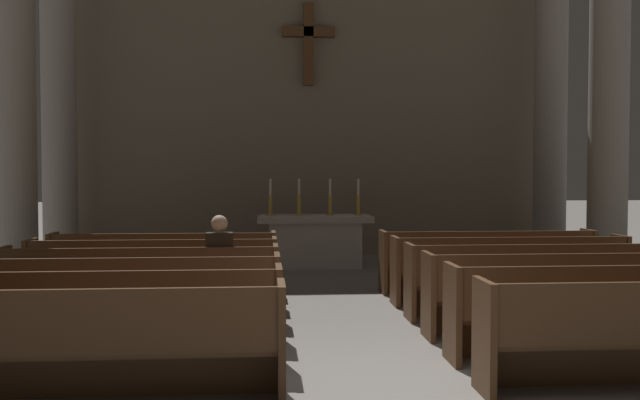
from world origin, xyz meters
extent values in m
plane|color=gray|center=(0.00, 0.00, 0.00)|extent=(80.00, 80.00, 0.00)
cube|color=brown|center=(-2.44, 0.00, 0.42)|extent=(3.16, 0.40, 0.05)
cube|color=brown|center=(-2.44, -0.23, 0.70)|extent=(3.16, 0.05, 0.50)
cube|color=brown|center=(-2.44, 0.18, 0.20)|extent=(3.16, 0.04, 0.40)
cube|color=brown|center=(-0.83, -0.02, 0.47)|extent=(0.06, 0.50, 0.95)
cube|color=brown|center=(-2.44, 0.98, 0.42)|extent=(3.16, 0.40, 0.05)
cube|color=brown|center=(-2.44, 0.76, 0.70)|extent=(3.16, 0.05, 0.50)
cube|color=brown|center=(-2.44, 1.16, 0.20)|extent=(3.16, 0.04, 0.40)
cube|color=brown|center=(-0.83, 0.96, 0.47)|extent=(0.06, 0.50, 0.95)
cube|color=brown|center=(-2.44, 1.97, 0.42)|extent=(3.16, 0.40, 0.05)
cube|color=brown|center=(-2.44, 1.74, 0.70)|extent=(3.16, 0.05, 0.50)
cube|color=brown|center=(-2.44, 2.15, 0.20)|extent=(3.16, 0.04, 0.40)
cube|color=brown|center=(-0.83, 1.95, 0.47)|extent=(0.06, 0.50, 0.95)
cube|color=brown|center=(-2.44, 2.95, 0.42)|extent=(3.16, 0.40, 0.05)
cube|color=brown|center=(-2.44, 2.73, 0.70)|extent=(3.16, 0.05, 0.50)
cube|color=brown|center=(-2.44, 3.13, 0.20)|extent=(3.16, 0.04, 0.40)
cube|color=brown|center=(-0.83, 2.93, 0.47)|extent=(0.06, 0.50, 0.95)
cube|color=brown|center=(-4.05, 2.93, 0.47)|extent=(0.06, 0.50, 0.95)
cube|color=brown|center=(-2.44, 3.94, 0.42)|extent=(3.16, 0.40, 0.05)
cube|color=brown|center=(-2.44, 3.71, 0.70)|extent=(3.16, 0.05, 0.50)
cube|color=brown|center=(-2.44, 4.12, 0.20)|extent=(3.16, 0.04, 0.40)
cube|color=brown|center=(-0.83, 3.92, 0.47)|extent=(0.06, 0.50, 0.95)
cube|color=brown|center=(-4.05, 3.92, 0.47)|extent=(0.06, 0.50, 0.95)
cube|color=brown|center=(-2.44, 4.92, 0.42)|extent=(3.16, 0.40, 0.05)
cube|color=brown|center=(-2.44, 4.70, 0.70)|extent=(3.16, 0.05, 0.50)
cube|color=brown|center=(-2.44, 5.10, 0.20)|extent=(3.16, 0.04, 0.40)
cube|color=brown|center=(-0.83, 4.90, 0.47)|extent=(0.06, 0.50, 0.95)
cube|color=brown|center=(-4.05, 4.90, 0.47)|extent=(0.06, 0.50, 0.95)
cube|color=brown|center=(0.83, -0.02, 0.47)|extent=(0.06, 0.50, 0.95)
cube|color=brown|center=(2.44, 0.98, 0.42)|extent=(3.16, 0.40, 0.05)
cube|color=brown|center=(2.44, 0.76, 0.70)|extent=(3.16, 0.05, 0.50)
cube|color=brown|center=(2.44, 1.16, 0.20)|extent=(3.16, 0.04, 0.40)
cube|color=brown|center=(0.83, 0.96, 0.47)|extent=(0.06, 0.50, 0.95)
cube|color=brown|center=(2.44, 1.97, 0.42)|extent=(3.16, 0.40, 0.05)
cube|color=brown|center=(2.44, 1.74, 0.70)|extent=(3.16, 0.05, 0.50)
cube|color=brown|center=(2.44, 2.15, 0.20)|extent=(3.16, 0.04, 0.40)
cube|color=brown|center=(0.83, 1.95, 0.47)|extent=(0.06, 0.50, 0.95)
cube|color=brown|center=(2.44, 2.95, 0.42)|extent=(3.16, 0.40, 0.05)
cube|color=brown|center=(2.44, 2.73, 0.70)|extent=(3.16, 0.05, 0.50)
cube|color=brown|center=(2.44, 3.13, 0.20)|extent=(3.16, 0.04, 0.40)
cube|color=brown|center=(0.83, 2.93, 0.47)|extent=(0.06, 0.50, 0.95)
cube|color=brown|center=(2.44, 3.94, 0.42)|extent=(3.16, 0.40, 0.05)
cube|color=brown|center=(2.44, 3.71, 0.70)|extent=(3.16, 0.05, 0.50)
cube|color=brown|center=(2.44, 4.12, 0.20)|extent=(3.16, 0.04, 0.40)
cube|color=brown|center=(0.83, 3.92, 0.47)|extent=(0.06, 0.50, 0.95)
cube|color=brown|center=(4.05, 3.92, 0.47)|extent=(0.06, 0.50, 0.95)
cube|color=brown|center=(2.44, 4.92, 0.42)|extent=(3.16, 0.40, 0.05)
cube|color=brown|center=(2.44, 4.70, 0.70)|extent=(3.16, 0.05, 0.50)
cube|color=brown|center=(2.44, 5.10, 0.20)|extent=(3.16, 0.04, 0.40)
cube|color=brown|center=(0.83, 4.90, 0.47)|extent=(0.06, 0.50, 0.95)
cube|color=brown|center=(4.05, 4.90, 0.47)|extent=(0.06, 0.50, 0.95)
cube|color=#9E998E|center=(-5.03, 6.27, 0.10)|extent=(0.95, 0.95, 0.20)
cylinder|color=#9E998E|center=(-5.03, 6.27, 3.59)|extent=(0.68, 0.68, 7.17)
cube|color=#9E998E|center=(5.03, 6.27, 0.10)|extent=(0.95, 0.95, 0.20)
cylinder|color=#9E998E|center=(5.03, 6.27, 3.59)|extent=(0.68, 0.68, 7.17)
cube|color=#9E998E|center=(-5.03, 8.77, 0.10)|extent=(0.95, 0.95, 0.20)
cylinder|color=#9E998E|center=(-5.03, 8.77, 3.59)|extent=(0.68, 0.68, 7.17)
cube|color=#9E998E|center=(5.03, 8.77, 0.10)|extent=(0.95, 0.95, 0.20)
cylinder|color=#9E998E|center=(5.03, 8.77, 3.59)|extent=(0.68, 0.68, 7.17)
cube|color=#BCB7AD|center=(0.00, 7.91, 0.44)|extent=(1.76, 0.72, 0.88)
cube|color=#BCB7AD|center=(0.00, 7.91, 0.94)|extent=(2.20, 0.90, 0.12)
cube|color=silver|center=(0.00, 7.91, 1.00)|extent=(2.09, 0.86, 0.01)
cylinder|color=#B79338|center=(-0.85, 7.91, 1.02)|extent=(0.16, 0.16, 0.02)
cylinder|color=#B79338|center=(-0.85, 7.91, 1.20)|extent=(0.07, 0.07, 0.39)
cylinder|color=silver|center=(-0.85, 7.91, 1.56)|extent=(0.04, 0.04, 0.32)
cylinder|color=#B79338|center=(-0.30, 7.91, 1.02)|extent=(0.16, 0.16, 0.02)
cylinder|color=#B79338|center=(-0.30, 7.91, 1.20)|extent=(0.07, 0.07, 0.39)
cylinder|color=silver|center=(-0.30, 7.91, 1.56)|extent=(0.04, 0.04, 0.32)
cylinder|color=#B79338|center=(0.30, 7.91, 1.02)|extent=(0.16, 0.16, 0.02)
cylinder|color=#B79338|center=(0.30, 7.91, 1.20)|extent=(0.07, 0.07, 0.39)
cylinder|color=silver|center=(0.30, 7.91, 1.56)|extent=(0.04, 0.04, 0.32)
cylinder|color=#B79338|center=(0.85, 7.91, 1.02)|extent=(0.16, 0.16, 0.02)
cylinder|color=#B79338|center=(0.85, 7.91, 1.20)|extent=(0.07, 0.07, 0.39)
cylinder|color=silver|center=(0.85, 7.91, 1.56)|extent=(0.04, 0.04, 0.32)
cube|color=gray|center=(0.00, 10.03, 4.21)|extent=(11.14, 0.25, 8.41)
cube|color=brown|center=(0.00, 9.79, 4.63)|extent=(0.21, 0.21, 1.78)
cube|color=brown|center=(0.00, 9.79, 4.89)|extent=(1.14, 0.21, 0.21)
cube|color=#26262B|center=(-1.50, 3.13, 0.23)|extent=(0.24, 0.14, 0.45)
cube|color=#26262B|center=(-1.50, 3.00, 0.51)|extent=(0.28, 0.36, 0.12)
cube|color=#2D2319|center=(-1.50, 2.87, 0.84)|extent=(0.32, 0.20, 0.54)
sphere|color=beige|center=(-1.50, 2.87, 1.22)|extent=(0.20, 0.20, 0.20)
camera|label=1|loc=(-0.96, -5.61, 1.82)|focal=39.50mm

